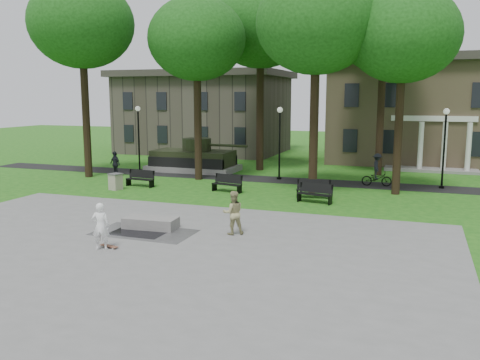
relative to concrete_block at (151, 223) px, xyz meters
The scene contains 27 objects.
ground 2.11m from the concrete_block, 56.05° to the left, with size 120.00×120.00×0.00m, color #195714.
plaza 3.47m from the concrete_block, 70.25° to the right, with size 22.00×16.00×0.02m, color gray.
footpath 13.79m from the concrete_block, 85.13° to the left, with size 44.00×2.60×0.01m, color black.
building_right 30.18m from the concrete_block, 68.06° to the left, with size 17.00×12.00×8.60m.
building_left 30.09m from the concrete_block, 109.19° to the left, with size 15.00×10.00×7.20m, color #4C443D.
tree_0 18.12m from the concrete_block, 135.24° to the left, with size 6.80×6.80×12.97m.
tree_1 15.39m from the concrete_block, 105.22° to the left, with size 6.20×6.20×11.63m.
tree_2 14.45m from the concrete_block, 65.48° to the left, with size 6.60×6.60×12.16m.
tree_3 16.74m from the concrete_block, 50.79° to the left, with size 6.00×6.00×11.19m.
tree_4 20.45m from the concrete_block, 92.68° to the left, with size 7.20×7.20×13.50m.
tree_5 21.92m from the concrete_block, 67.19° to the left, with size 6.40×6.40×12.44m.
lamp_left 16.78m from the concrete_block, 122.17° to the left, with size 0.36×0.36×4.73m.
lamp_mid 14.37m from the concrete_block, 83.21° to the left, with size 0.36×0.36×4.73m.
lamp_right 18.43m from the concrete_block, 50.26° to the left, with size 0.36×0.36×4.73m.
tank_monument 16.61m from the concrete_block, 108.56° to the left, with size 7.45×3.40×2.40m.
puddle 0.93m from the concrete_block, 97.07° to the right, with size 2.20×1.20×0.00m, color black.
concrete_block is the anchor object (origin of this frame).
skateboard 2.95m from the concrete_block, 90.94° to the right, with size 0.78×0.20×0.07m, color brown.
skateboarder 3.29m from the concrete_block, 93.06° to the right, with size 0.62×0.41×1.70m, color white.
friend_watching 3.60m from the concrete_block, ahead, with size 0.84×0.66×1.73m, color tan.
pedestrian_walker 14.73m from the concrete_block, 128.75° to the left, with size 1.01×0.42×1.72m, color black.
cyclist 15.76m from the concrete_block, 59.71° to the left, with size 1.82×1.05×2.00m.
park_bench_0 10.28m from the concrete_block, 122.77° to the left, with size 1.84×0.69×1.00m.
park_bench_1 8.72m from the concrete_block, 89.69° to the left, with size 1.85×0.89×1.00m.
park_bench_2 10.01m from the concrete_block, 59.55° to the left, with size 1.84×0.74×1.00m.
park_bench_3 9.17m from the concrete_block, 54.11° to the left, with size 1.85×0.85×1.00m.
trash_bin 9.58m from the concrete_block, 131.63° to the left, with size 0.80×0.80×0.96m.
Camera 1 is at (9.13, -19.73, 5.39)m, focal length 38.00 mm.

